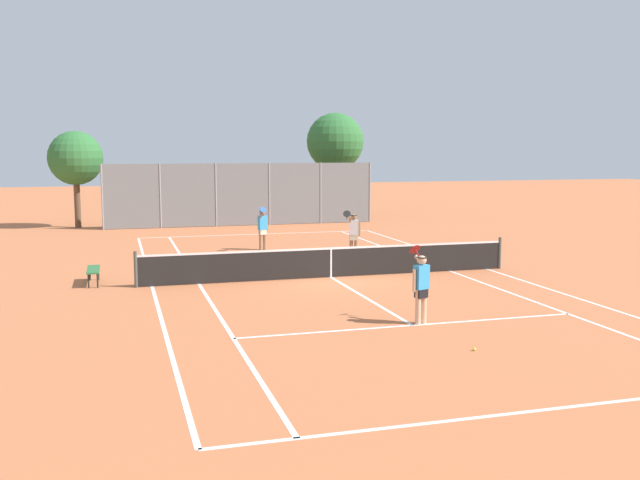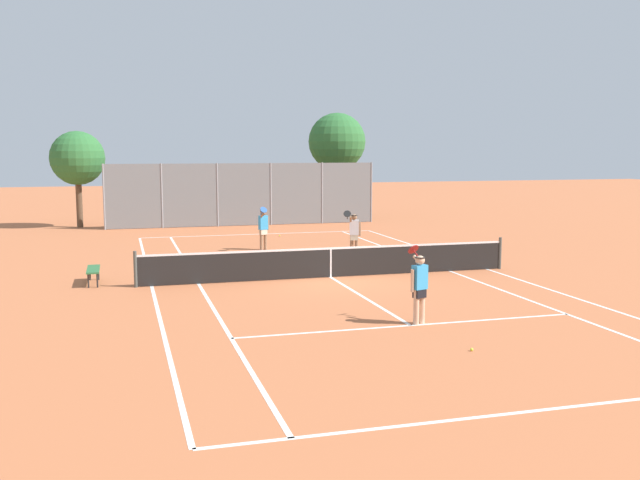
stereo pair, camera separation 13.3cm
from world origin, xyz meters
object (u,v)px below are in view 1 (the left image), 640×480
(loose_tennis_ball_1, at_px, (474,349))
(courtside_bench, at_px, (93,270))
(player_far_right, at_px, (354,232))
(tennis_net, at_px, (331,261))
(tree_behind_left, at_px, (75,160))
(loose_tennis_ball_0, at_px, (278,236))
(player_near_side, at_px, (421,284))
(player_far_left, at_px, (263,227))
(tree_behind_right, at_px, (336,143))

(loose_tennis_ball_1, relative_size, courtside_bench, 0.04)
(player_far_right, bearing_deg, tennis_net, -117.92)
(loose_tennis_ball_1, bearing_deg, tree_behind_left, 108.50)
(player_far_right, xyz_separation_m, loose_tennis_ball_0, (-1.34, 6.83, -0.89))
(player_near_side, relative_size, player_far_left, 1.00)
(loose_tennis_ball_1, bearing_deg, loose_tennis_ball_0, 88.85)
(player_far_left, bearing_deg, courtside_bench, -137.97)
(player_near_side, distance_m, loose_tennis_ball_0, 17.11)
(tennis_net, height_order, courtside_bench, tennis_net)
(player_near_side, xyz_separation_m, loose_tennis_ball_0, (0.51, 17.08, -0.89))
(tree_behind_left, relative_size, tree_behind_right, 0.81)
(tennis_net, height_order, loose_tennis_ball_0, tennis_net)
(tennis_net, height_order, tree_behind_left, tree_behind_left)
(player_far_right, height_order, tree_behind_right, tree_behind_right)
(player_far_left, height_order, tree_behind_left, tree_behind_left)
(loose_tennis_ball_0, bearing_deg, player_far_right, -78.88)
(tree_behind_right, bearing_deg, loose_tennis_ball_0, -123.51)
(player_far_right, relative_size, loose_tennis_ball_0, 26.88)
(courtside_bench, bearing_deg, player_far_right, 18.15)
(tree_behind_left, distance_m, tree_behind_right, 14.48)
(player_near_side, xyz_separation_m, courtside_bench, (-7.40, 7.21, -0.52))
(loose_tennis_ball_1, bearing_deg, courtside_bench, 128.09)
(loose_tennis_ball_1, xyz_separation_m, tree_behind_right, (5.67, 27.43, 4.31))
(loose_tennis_ball_1, height_order, tree_behind_left, tree_behind_left)
(player_far_right, distance_m, courtside_bench, 9.75)
(tennis_net, distance_m, tree_behind_left, 19.50)
(player_far_left, relative_size, courtside_bench, 1.18)
(player_far_right, height_order, loose_tennis_ball_1, player_far_right)
(player_far_right, bearing_deg, courtside_bench, -161.85)
(player_near_side, relative_size, tree_behind_left, 0.36)
(loose_tennis_ball_0, bearing_deg, player_far_left, -110.77)
(player_far_right, bearing_deg, tree_behind_left, 127.88)
(player_near_side, xyz_separation_m, tree_behind_right, (5.79, 25.05, 3.42))
(player_far_right, xyz_separation_m, tree_behind_right, (3.94, 14.81, 3.42))
(player_far_left, relative_size, loose_tennis_ball_1, 26.88)
(tree_behind_left, bearing_deg, player_far_left, -55.04)
(loose_tennis_ball_0, height_order, tree_behind_left, tree_behind_left)
(player_far_right, bearing_deg, player_far_left, 137.61)
(player_near_side, xyz_separation_m, tree_behind_left, (-8.60, 23.67, 2.51))
(loose_tennis_ball_1, bearing_deg, tennis_net, 92.37)
(player_near_side, relative_size, loose_tennis_ball_1, 26.88)
(tree_behind_left, bearing_deg, tree_behind_right, 5.48)
(player_far_left, height_order, loose_tennis_ball_0, player_far_left)
(tennis_net, distance_m, player_far_left, 6.68)
(player_far_right, xyz_separation_m, loose_tennis_ball_1, (-1.73, -12.62, -0.89))
(player_near_side, distance_m, courtside_bench, 10.34)
(tennis_net, bearing_deg, player_near_side, -87.80)
(player_near_side, height_order, player_far_right, same)
(player_near_side, bearing_deg, tree_behind_left, 109.96)
(loose_tennis_ball_0, distance_m, courtside_bench, 12.65)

